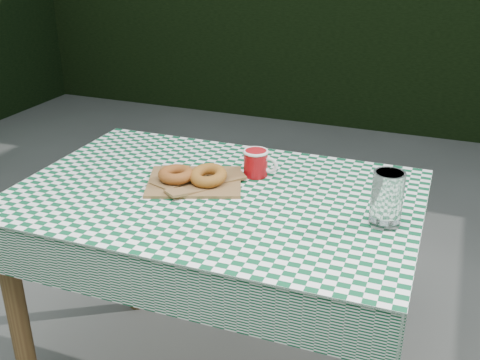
% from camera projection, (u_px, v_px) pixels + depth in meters
% --- Properties ---
extents(hedge_north, '(7.00, 0.70, 1.80)m').
position_uv_depth(hedge_north, '(383.00, 6.00, 4.41)').
color(hedge_north, black).
rests_on(hedge_north, ground).
extents(table, '(1.15, 0.77, 0.75)m').
position_uv_depth(table, '(218.00, 300.00, 1.81)').
color(table, brown).
rests_on(table, ground).
extents(tablecloth, '(1.17, 0.79, 0.01)m').
position_uv_depth(tablecloth, '(216.00, 193.00, 1.65)').
color(tablecloth, '#0B4627').
rests_on(tablecloth, table).
extents(paper_bag, '(0.34, 0.31, 0.01)m').
position_uv_depth(paper_bag, '(195.00, 181.00, 1.70)').
color(paper_bag, olive).
rests_on(paper_bag, tablecloth).
extents(bagel_front, '(0.12, 0.12, 0.03)m').
position_uv_depth(bagel_front, '(176.00, 174.00, 1.69)').
color(bagel_front, brown).
rests_on(bagel_front, paper_bag).
extents(bagel_back, '(0.12, 0.12, 0.04)m').
position_uv_depth(bagel_back, '(208.00, 175.00, 1.68)').
color(bagel_back, '#9C5520').
rests_on(bagel_back, paper_bag).
extents(coffee_mug, '(0.15, 0.15, 0.08)m').
position_uv_depth(coffee_mug, '(256.00, 163.00, 1.74)').
color(coffee_mug, '#A00A0F').
rests_on(coffee_mug, tablecloth).
extents(drinking_glass, '(0.09, 0.09, 0.15)m').
position_uv_depth(drinking_glass, '(387.00, 199.00, 1.44)').
color(drinking_glass, white).
rests_on(drinking_glass, tablecloth).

